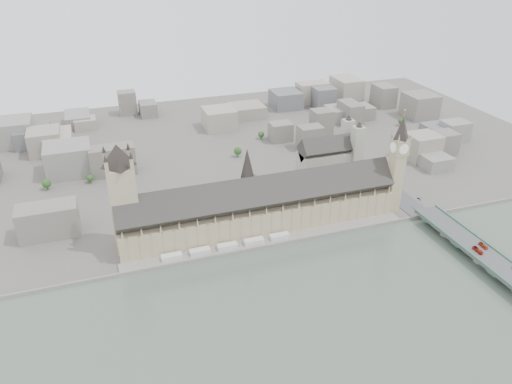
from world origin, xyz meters
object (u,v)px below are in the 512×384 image
object	(u,v)px
westminster_abbey	(330,158)
palace_of_westminster	(260,207)
elizabeth_tower	(398,158)
red_bus_north	(478,250)
red_bus_south	(483,246)
car_approach	(419,199)
westminster_bridge	(475,252)
victoria_tower	(123,193)

from	to	relation	value
westminster_abbey	palace_of_westminster	bearing A→B (deg)	-145.83
palace_of_westminster	elizabeth_tower	size ratio (longest dim) A/B	2.47
palace_of_westminster	red_bus_north	xyz separation A→B (m)	(157.72, -113.39, -10.93)
palace_of_westminster	red_bus_north	world-z (taller)	palace_of_westminster
westminster_abbey	red_bus_south	world-z (taller)	westminster_abbey
westminster_abbey	car_approach	size ratio (longest dim) A/B	13.21
westminster_bridge	car_approach	bearing A→B (deg)	87.13
palace_of_westminster	elizabeth_tower	world-z (taller)	elizabeth_tower
red_bus_north	elizabeth_tower	bearing A→B (deg)	102.52
palace_of_westminster	victoria_tower	xyz separation A→B (m)	(-122.00, 6.30, 32.50)
palace_of_westminster	westminster_abbey	distance (m)	134.09
elizabeth_tower	victoria_tower	world-z (taller)	elizabeth_tower
victoria_tower	westminster_abbey	world-z (taller)	victoria_tower
red_bus_south	car_approach	distance (m)	91.34
westminster_abbey	red_bus_north	distance (m)	194.86
victoria_tower	westminster_bridge	bearing A→B (deg)	-21.78
westminster_bridge	elizabeth_tower	bearing A→B (deg)	104.11
victoria_tower	car_approach	size ratio (longest dim) A/B	19.43
palace_of_westminster	red_bus_south	bearing A→B (deg)	-33.16
palace_of_westminster	car_approach	size ratio (longest dim) A/B	51.48
victoria_tower	westminster_abbey	xyz separation A→B (m)	(232.92, 69.00, -30.12)
westminster_abbey	red_bus_south	bearing A→B (deg)	-73.07
palace_of_westminster	red_bus_south	world-z (taller)	palace_of_westminster
victoria_tower	red_bus_north	distance (m)	307.33
victoria_tower	westminster_bridge	size ratio (longest dim) A/B	0.31
red_bus_north	palace_of_westminster	bearing A→B (deg)	145.83
elizabeth_tower	palace_of_westminster	bearing A→B (deg)	175.15
victoria_tower	red_bus_south	xyz separation A→B (m)	(289.06, -115.44, -43.58)
westminster_bridge	car_approach	world-z (taller)	car_approach
car_approach	elizabeth_tower	bearing A→B (deg)	165.96
palace_of_westminster	westminster_bridge	bearing A→B (deg)	-33.49
victoria_tower	car_approach	world-z (taller)	victoria_tower
red_bus_north	red_bus_south	distance (m)	10.27
victoria_tower	red_bus_north	bearing A→B (deg)	-23.17
westminster_bridge	victoria_tower	bearing A→B (deg)	158.22
palace_of_westminster	car_approach	world-z (taller)	palace_of_westminster
victoria_tower	red_bus_north	world-z (taller)	victoria_tower
westminster_bridge	car_approach	distance (m)	89.71
palace_of_westminster	red_bus_south	size ratio (longest dim) A/B	26.91
red_bus_south	victoria_tower	bearing A→B (deg)	162.26
elizabeth_tower	red_bus_north	size ratio (longest dim) A/B	9.83
elizabeth_tower	red_bus_south	world-z (taller)	elizabeth_tower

